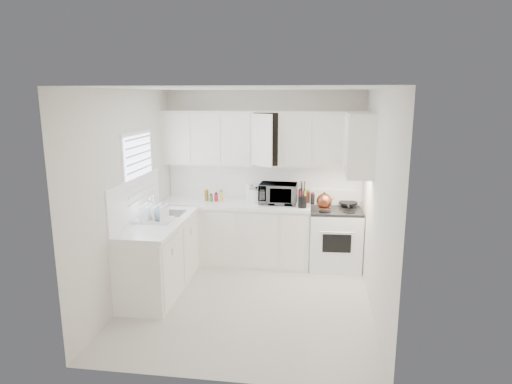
% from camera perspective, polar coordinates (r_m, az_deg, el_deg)
% --- Properties ---
extents(floor, '(3.20, 3.20, 0.00)m').
position_cam_1_polar(floor, '(5.71, -0.99, -13.87)').
color(floor, silver).
rests_on(floor, ground).
extents(ceiling, '(3.20, 3.20, 0.00)m').
position_cam_1_polar(ceiling, '(5.12, -1.10, 13.19)').
color(ceiling, white).
rests_on(ceiling, ground).
extents(wall_back, '(3.00, 0.00, 3.00)m').
position_cam_1_polar(wall_back, '(6.82, 1.04, 2.02)').
color(wall_back, white).
rests_on(wall_back, ground).
extents(wall_front, '(3.00, 0.00, 3.00)m').
position_cam_1_polar(wall_front, '(3.76, -4.84, -6.73)').
color(wall_front, white).
rests_on(wall_front, ground).
extents(wall_left, '(0.00, 3.20, 3.20)m').
position_cam_1_polar(wall_left, '(5.69, -16.13, -0.56)').
color(wall_left, white).
rests_on(wall_left, ground).
extents(wall_right, '(0.00, 3.20, 3.20)m').
position_cam_1_polar(wall_right, '(5.26, 15.34, -1.57)').
color(wall_right, white).
rests_on(wall_right, ground).
extents(window_blinds, '(0.06, 0.96, 1.06)m').
position_cam_1_polar(window_blinds, '(5.95, -14.75, 2.52)').
color(window_blinds, white).
rests_on(window_blinds, wall_left).
extents(lower_cabinets_back, '(2.22, 0.60, 0.90)m').
position_cam_1_polar(lower_cabinets_back, '(6.80, -2.58, -5.42)').
color(lower_cabinets_back, white).
rests_on(lower_cabinets_back, floor).
extents(lower_cabinets_left, '(0.60, 1.60, 0.90)m').
position_cam_1_polar(lower_cabinets_left, '(6.00, -12.22, -8.17)').
color(lower_cabinets_left, white).
rests_on(lower_cabinets_left, floor).
extents(countertop_back, '(2.24, 0.64, 0.05)m').
position_cam_1_polar(countertop_back, '(6.66, -2.63, -1.55)').
color(countertop_back, white).
rests_on(countertop_back, lower_cabinets_back).
extents(countertop_left, '(0.64, 1.62, 0.05)m').
position_cam_1_polar(countertop_left, '(5.85, -12.34, -3.81)').
color(countertop_left, white).
rests_on(countertop_left, lower_cabinets_left).
extents(backsplash_back, '(2.98, 0.02, 0.55)m').
position_cam_1_polar(backsplash_back, '(6.82, 1.02, 1.39)').
color(backsplash_back, white).
rests_on(backsplash_back, wall_back).
extents(backsplash_left, '(0.02, 1.60, 0.55)m').
position_cam_1_polar(backsplash_left, '(5.88, -15.22, -0.85)').
color(backsplash_left, white).
rests_on(backsplash_left, wall_left).
extents(upper_cabinets_back, '(3.00, 0.33, 0.80)m').
position_cam_1_polar(upper_cabinets_back, '(6.63, 0.87, 3.47)').
color(upper_cabinets_back, white).
rests_on(upper_cabinets_back, wall_back).
extents(upper_cabinets_right, '(0.33, 0.90, 0.80)m').
position_cam_1_polar(upper_cabinets_right, '(6.00, 12.91, 2.20)').
color(upper_cabinets_right, white).
rests_on(upper_cabinets_right, wall_right).
extents(sink, '(0.42, 0.38, 0.30)m').
position_cam_1_polar(sink, '(6.13, -11.29, -1.61)').
color(sink, gray).
rests_on(sink, countertop_left).
extents(stove, '(0.77, 0.64, 1.14)m').
position_cam_1_polar(stove, '(6.66, 10.16, -4.90)').
color(stove, white).
rests_on(stove, floor).
extents(tea_kettle, '(0.29, 0.25, 0.25)m').
position_cam_1_polar(tea_kettle, '(6.37, 8.76, -1.03)').
color(tea_kettle, maroon).
rests_on(tea_kettle, stove).
extents(frying_pan, '(0.30, 0.48, 0.04)m').
position_cam_1_polar(frying_pan, '(6.72, 11.77, -1.32)').
color(frying_pan, black).
rests_on(frying_pan, stove).
extents(microwave, '(0.55, 0.32, 0.37)m').
position_cam_1_polar(microwave, '(6.55, 2.86, 0.09)').
color(microwave, gray).
rests_on(microwave, countertop_back).
extents(rice_cooker, '(0.25, 0.25, 0.24)m').
position_cam_1_polar(rice_cooker, '(6.63, 0.06, -0.32)').
color(rice_cooker, white).
rests_on(rice_cooker, countertop_back).
extents(paper_towel, '(0.12, 0.12, 0.27)m').
position_cam_1_polar(paper_towel, '(6.73, -0.85, 0.01)').
color(paper_towel, white).
rests_on(paper_towel, countertop_back).
extents(utensil_crock, '(0.14, 0.14, 0.40)m').
position_cam_1_polar(utensil_crock, '(6.33, 6.02, -0.25)').
color(utensil_crock, black).
rests_on(utensil_crock, countertop_back).
extents(dish_rack, '(0.44, 0.33, 0.24)m').
position_cam_1_polar(dish_rack, '(5.78, -13.08, -2.52)').
color(dish_rack, white).
rests_on(dish_rack, countertop_left).
extents(spice_left_0, '(0.06, 0.06, 0.13)m').
position_cam_1_polar(spice_left_0, '(6.86, -6.23, -0.43)').
color(spice_left_0, olive).
rests_on(spice_left_0, countertop_back).
extents(spice_left_1, '(0.06, 0.06, 0.13)m').
position_cam_1_polar(spice_left_1, '(6.75, -5.79, -0.62)').
color(spice_left_1, '#447828').
rests_on(spice_left_1, countertop_back).
extents(spice_left_2, '(0.06, 0.06, 0.13)m').
position_cam_1_polar(spice_left_2, '(6.82, -5.00, -0.47)').
color(spice_left_2, '#B91834').
rests_on(spice_left_2, countertop_back).
extents(spice_left_3, '(0.06, 0.06, 0.13)m').
position_cam_1_polar(spice_left_3, '(6.72, -4.55, -0.66)').
color(spice_left_3, yellow).
rests_on(spice_left_3, countertop_back).
extents(sauce_right_0, '(0.06, 0.06, 0.19)m').
position_cam_1_polar(sauce_right_0, '(6.69, 5.82, -0.48)').
color(sauce_right_0, '#B91834').
rests_on(sauce_right_0, countertop_back).
extents(sauce_right_1, '(0.06, 0.06, 0.19)m').
position_cam_1_polar(sauce_right_1, '(6.63, 6.28, -0.60)').
color(sauce_right_1, yellow).
rests_on(sauce_right_1, countertop_back).
extents(sauce_right_2, '(0.06, 0.06, 0.19)m').
position_cam_1_polar(sauce_right_2, '(6.69, 6.76, -0.50)').
color(sauce_right_2, '#5B241A').
rests_on(sauce_right_2, countertop_back).
extents(sauce_right_3, '(0.06, 0.06, 0.19)m').
position_cam_1_polar(sauce_right_3, '(6.63, 7.23, -0.63)').
color(sauce_right_3, black).
rests_on(sauce_right_3, countertop_back).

